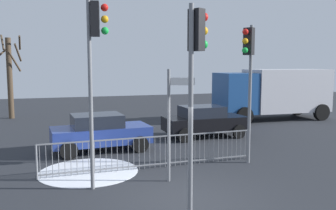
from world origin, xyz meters
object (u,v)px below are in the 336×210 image
traffic_light_mid_right (95,52)px  car_black_far (204,121)px  direction_sign_post (171,120)px  bare_tree_left (10,74)px  traffic_light_foreground_right (195,63)px  traffic_light_foreground_left (249,63)px  car_blue_mid (100,132)px  delivery_truck (273,92)px

traffic_light_mid_right → car_black_far: (5.61, 5.65, -2.99)m
direction_sign_post → bare_tree_left: (-5.80, 14.70, 0.95)m
traffic_light_foreground_right → traffic_light_foreground_left: 4.72m
car_blue_mid → delivery_truck: (11.23, 4.92, 0.97)m
traffic_light_foreground_right → bare_tree_left: 17.99m
traffic_light_foreground_right → traffic_light_foreground_left: bearing=108.4°
delivery_truck → car_black_far: bearing=31.3°
car_black_far → car_blue_mid: bearing=-167.1°
car_blue_mid → bare_tree_left: (-4.29, 10.33, 2.01)m
delivery_truck → bare_tree_left: size_ratio=1.35×
delivery_truck → traffic_light_mid_right: bearing=39.1°
car_blue_mid → bare_tree_left: bare_tree_left is taller
direction_sign_post → delivery_truck: size_ratio=0.46×
direction_sign_post → bare_tree_left: size_ratio=0.63×
traffic_light_mid_right → car_black_far: bearing=145.0°
traffic_light_foreground_left → traffic_light_foreground_right: bearing=104.2°
traffic_light_mid_right → traffic_light_foreground_left: 5.30m
traffic_light_foreground_left → delivery_truck: bearing=-70.2°
direction_sign_post → car_black_far: (3.48, 5.65, -1.07)m
car_blue_mid → delivery_truck: bearing=19.3°
traffic_light_mid_right → traffic_light_foreground_left: traffic_light_mid_right is taller
traffic_light_foreground_left → car_blue_mid: (-4.60, 3.38, -2.69)m
traffic_light_foreground_right → delivery_truck: 15.43m
traffic_light_mid_right → delivery_truck: (11.84, 9.29, -2.02)m
car_blue_mid → traffic_light_foreground_left: bearing=-40.7°
traffic_light_mid_right → car_black_far: 8.50m
traffic_light_foreground_left → direction_sign_post: bearing=76.3°
traffic_light_foreground_right → traffic_light_mid_right: bearing=-168.8°
traffic_light_foreground_right → traffic_light_mid_right: 3.07m
traffic_light_mid_right → direction_sign_post: 2.87m
direction_sign_post → car_black_far: direction_sign_post is taller
bare_tree_left → car_black_far: bearing=-44.3°
traffic_light_foreground_right → traffic_light_mid_right: size_ratio=0.91×
traffic_light_foreground_left → car_black_far: 5.40m
traffic_light_mid_right → traffic_light_foreground_left: (5.20, 0.99, -0.30)m
traffic_light_foreground_left → delivery_truck: size_ratio=0.67×
traffic_light_foreground_right → direction_sign_post: 2.89m
delivery_truck → traffic_light_foreground_left: bearing=52.4°
delivery_truck → bare_tree_left: 16.46m
traffic_light_foreground_right → car_blue_mid: (-1.30, 6.76, -2.68)m
traffic_light_foreground_right → direction_sign_post: (0.22, 2.39, -1.61)m
delivery_truck → bare_tree_left: bare_tree_left is taller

